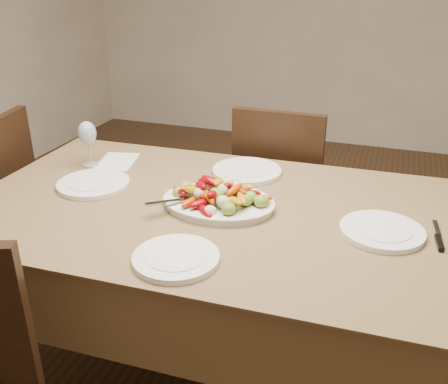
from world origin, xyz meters
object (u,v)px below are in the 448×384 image
plate_left (94,184)px  plate_right (382,231)px  plate_near (176,258)px  chair_far (284,193)px  serving_platter (218,204)px  dining_table (224,297)px  plate_far (247,171)px  wine_glass (88,143)px

plate_left → plate_right: bearing=-1.0°
plate_near → plate_right: bearing=33.4°
chair_far → plate_near: 1.21m
chair_far → plate_right: chair_far is taller
serving_platter → plate_left: bearing=178.5°
dining_table → plate_far: 0.51m
plate_near → wine_glass: (-0.65, 0.56, 0.09)m
plate_right → plate_near: 0.66m
wine_glass → plate_near: bearing=-40.9°
dining_table → serving_platter: 0.39m
serving_platter → chair_far: bearing=85.7°
plate_left → plate_far: 0.61m
plate_left → plate_far: size_ratio=0.98×
serving_platter → plate_far: serving_platter is taller
plate_near → plate_far: bearing=90.1°
chair_far → plate_left: 1.02m
plate_far → plate_near: (0.00, -0.70, 0.00)m
dining_table → plate_far: bearing=93.0°
dining_table → plate_right: (0.53, -0.01, 0.39)m
dining_table → wine_glass: wine_glass is taller
dining_table → plate_left: (-0.54, 0.01, 0.39)m
chair_far → plate_far: size_ratio=3.37×
plate_near → serving_platter: bearing=90.6°
chair_far → plate_far: bearing=83.2°
plate_far → serving_platter: bearing=-90.5°
serving_platter → plate_left: serving_platter is taller
dining_table → chair_far: chair_far is taller
serving_platter → plate_left: 0.52m
serving_platter → plate_near: serving_platter is taller
plate_left → plate_near: 0.64m
plate_right → wine_glass: 1.22m
wine_glass → plate_right: bearing=-9.6°
chair_far → serving_platter: chair_far is taller
dining_table → plate_right: bearing=-0.7°
dining_table → wine_glass: 0.85m
dining_table → serving_platter: bearing=-176.5°
plate_left → plate_near: same height
plate_far → wine_glass: size_ratio=1.37×
chair_far → plate_near: size_ratio=3.77×
serving_platter → wine_glass: 0.68m
plate_left → plate_far: bearing=31.7°
dining_table → plate_far: plate_far is taller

